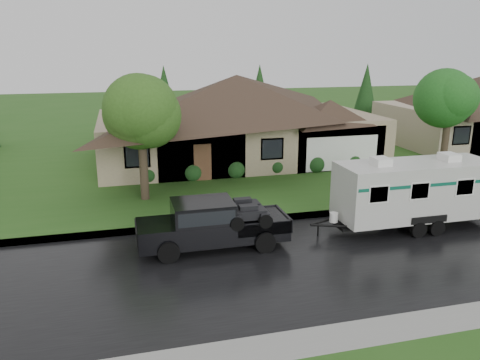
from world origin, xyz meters
The scene contains 10 objects.
ground centered at (0.00, 0.00, 0.00)m, with size 140.00×140.00×0.00m, color #2A581B.
road centered at (0.00, -2.00, 0.01)m, with size 140.00×8.00×0.01m, color black.
curb centered at (0.00, 2.25, 0.07)m, with size 140.00×0.50×0.15m, color gray.
lawn centered at (0.00, 15.00, 0.07)m, with size 140.00×26.00×0.15m, color #2A581B.
house_main centered at (2.29, 13.84, 3.59)m, with size 19.44×10.80×6.90m.
tree_left_green centered at (-4.64, 6.33, 4.45)m, with size 3.75×3.75×6.20m.
tree_right_green centered at (13.68, 7.79, 4.45)m, with size 3.75×3.75×6.20m.
shrub_row centered at (2.00, 9.30, 0.65)m, with size 13.60×1.00×1.00m.
pickup_truck centered at (-2.54, 0.00, 1.02)m, with size 5.70×2.17×1.90m.
travel_trailer centered at (6.27, 0.00, 1.67)m, with size 7.03×2.47×3.16m.
Camera 1 is at (-5.59, -16.47, 7.44)m, focal length 35.00 mm.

